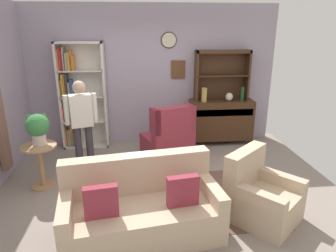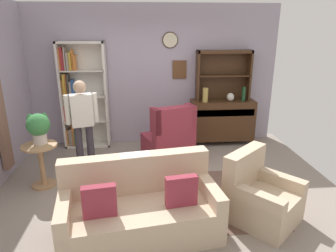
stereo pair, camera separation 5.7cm
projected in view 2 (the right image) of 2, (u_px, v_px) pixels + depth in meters
The scene contains 17 objects.
ground_plane at pixel (163, 190), 4.60m from camera, with size 5.40×4.60×0.02m, color gray.
wall_back at pixel (155, 76), 6.17m from camera, with size 5.00×0.09×2.80m.
area_rug at pixel (178, 199), 4.33m from camera, with size 2.64×1.67×0.01m, color brown.
bookshelf at pixel (80, 95), 5.97m from camera, with size 0.90×0.30×2.10m.
sideboard at pixel (222, 120), 6.31m from camera, with size 1.30×0.45×0.92m.
sideboard_hutch at pixel (223, 68), 6.09m from camera, with size 1.10×0.26×1.00m.
vase_tall at pixel (205, 95), 6.03m from camera, with size 0.11×0.11×0.28m, color tan.
vase_round at pixel (230, 97), 6.10m from camera, with size 0.15×0.15×0.17m, color beige.
bottle_wine at pixel (244, 94), 6.08m from camera, with size 0.07×0.07×0.29m, color #194223.
couch_floral at pixel (140, 210), 3.54m from camera, with size 1.91×1.11×0.90m.
armchair_floral at pixel (260, 198), 3.82m from camera, with size 1.08×1.08×0.88m.
wingback_chair at pixel (169, 140), 5.55m from camera, with size 1.00×1.02×1.05m.
plant_stand at pixel (41, 161), 4.59m from camera, with size 0.52×0.52×0.68m.
potted_plant_large at pixel (38, 126), 4.47m from camera, with size 0.34×0.34×0.47m.
person_reading at pixel (83, 120), 4.91m from camera, with size 0.52×0.29×1.56m.
coffee_table at pixel (140, 175), 4.28m from camera, with size 0.80×0.50×0.42m.
book_stack at pixel (139, 166), 4.32m from camera, with size 0.19×0.15×0.07m.
Camera 2 is at (-0.28, -4.05, 2.35)m, focal length 32.30 mm.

